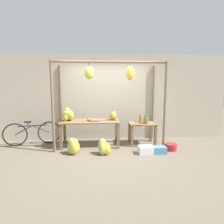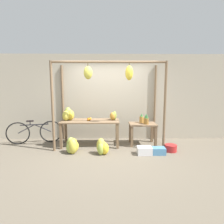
% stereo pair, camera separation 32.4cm
% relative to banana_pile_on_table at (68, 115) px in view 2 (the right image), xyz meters
% --- Properties ---
extents(ground_plane, '(20.00, 20.00, 0.00)m').
position_rel_banana_pile_on_table_xyz_m(ground_plane, '(1.21, -0.75, -0.93)').
color(ground_plane, '#665B4C').
extents(shop_wall_back, '(8.00, 0.08, 2.80)m').
position_rel_banana_pile_on_table_xyz_m(shop_wall_back, '(1.21, 0.71, 0.47)').
color(shop_wall_back, '#B2A893').
rests_on(shop_wall_back, ground_plane).
extents(stall_awning, '(3.10, 1.26, 2.43)m').
position_rel_banana_pile_on_table_xyz_m(stall_awning, '(1.20, -0.20, 0.74)').
color(stall_awning, brown).
rests_on(stall_awning, ground_plane).
extents(display_table_main, '(1.71, 0.72, 0.77)m').
position_rel_banana_pile_on_table_xyz_m(display_table_main, '(0.65, -0.04, -0.27)').
color(display_table_main, brown).
rests_on(display_table_main, ground_plane).
extents(display_table_side, '(0.80, 0.58, 0.66)m').
position_rel_banana_pile_on_table_xyz_m(display_table_side, '(2.23, 0.03, -0.42)').
color(display_table_side, brown).
rests_on(display_table_side, ground_plane).
extents(banana_pile_on_table, '(0.42, 0.39, 0.38)m').
position_rel_banana_pile_on_table_xyz_m(banana_pile_on_table, '(0.00, 0.00, 0.00)').
color(banana_pile_on_table, gold).
rests_on(banana_pile_on_table, display_table_main).
extents(orange_pile, '(0.12, 0.22, 0.09)m').
position_rel_banana_pile_on_table_xyz_m(orange_pile, '(0.62, -0.06, -0.12)').
color(orange_pile, orange).
rests_on(orange_pile, display_table_main).
extents(pineapple_cluster, '(0.24, 0.38, 0.31)m').
position_rel_banana_pile_on_table_xyz_m(pineapple_cluster, '(2.29, -0.01, -0.15)').
color(pineapple_cluster, '#A3702D').
rests_on(pineapple_cluster, display_table_side).
extents(banana_pile_ground_left, '(0.39, 0.47, 0.43)m').
position_rel_banana_pile_on_table_xyz_m(banana_pile_ground_left, '(0.23, -0.69, -0.74)').
color(banana_pile_ground_left, gold).
rests_on(banana_pile_ground_left, ground_plane).
extents(banana_pile_ground_right, '(0.41, 0.38, 0.42)m').
position_rel_banana_pile_on_table_xyz_m(banana_pile_ground_right, '(1.03, -0.79, -0.75)').
color(banana_pile_ground_right, yellow).
rests_on(banana_pile_ground_right, ground_plane).
extents(fruit_crate_white, '(0.38, 0.28, 0.20)m').
position_rel_banana_pile_on_table_xyz_m(fruit_crate_white, '(2.14, -0.81, -0.83)').
color(fruit_crate_white, silver).
rests_on(fruit_crate_white, ground_plane).
extents(blue_bucket, '(0.32, 0.32, 0.18)m').
position_rel_banana_pile_on_table_xyz_m(blue_bucket, '(2.91, -0.60, -0.84)').
color(blue_bucket, '#AD2323').
rests_on(blue_bucket, ground_plane).
extents(parked_bicycle, '(1.63, 0.40, 0.73)m').
position_rel_banana_pile_on_table_xyz_m(parked_bicycle, '(-1.10, 0.19, -0.57)').
color(parked_bicycle, black).
rests_on(parked_bicycle, ground_plane).
extents(papaya_pile, '(0.24, 0.28, 0.26)m').
position_rel_banana_pile_on_table_xyz_m(papaya_pile, '(1.34, 0.03, -0.05)').
color(papaya_pile, '#93A33D').
rests_on(papaya_pile, display_table_main).
extents(fruit_crate_purple, '(0.34, 0.25, 0.18)m').
position_rel_banana_pile_on_table_xyz_m(fruit_crate_purple, '(2.51, -0.81, -0.84)').
color(fruit_crate_purple, '#4C84B2').
rests_on(fruit_crate_purple, ground_plane).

